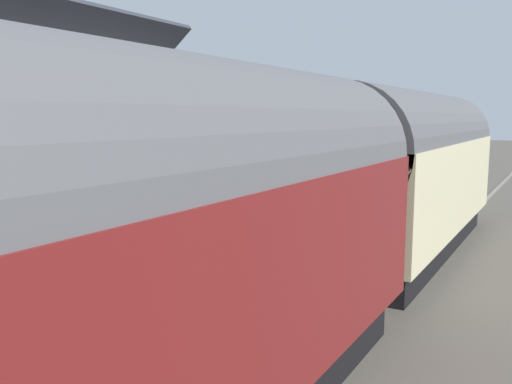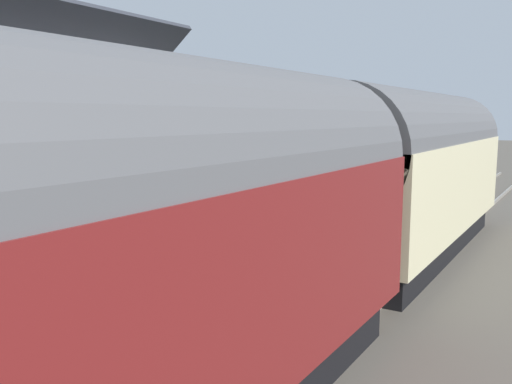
% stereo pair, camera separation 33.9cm
% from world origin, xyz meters
% --- Properties ---
extents(ground_plane, '(160.00, 160.00, 0.00)m').
position_xyz_m(ground_plane, '(0.00, 0.00, 0.00)').
color(ground_plane, '#4C473F').
extents(platform, '(32.00, 5.43, 0.96)m').
position_xyz_m(platform, '(0.00, 3.71, 0.48)').
color(platform, '#A39B8C').
rests_on(platform, ground).
extents(platform_edge_coping, '(32.00, 0.36, 0.02)m').
position_xyz_m(platform_edge_coping, '(0.00, 1.18, 0.97)').
color(platform_edge_coping, beige).
rests_on(platform_edge_coping, platform).
extents(rail_near, '(52.00, 0.08, 0.14)m').
position_xyz_m(rail_near, '(0.00, -1.62, 0.07)').
color(rail_near, gray).
rests_on(rail_near, ground).
extents(rail_far, '(52.00, 0.08, 0.14)m').
position_xyz_m(rail_far, '(0.00, -0.18, 0.07)').
color(rail_far, gray).
rests_on(rail_far, ground).
extents(train, '(20.28, 2.73, 4.32)m').
position_xyz_m(train, '(-1.82, -0.90, 2.22)').
color(train, black).
rests_on(train, ground).
extents(station_building, '(6.72, 3.60, 5.93)m').
position_xyz_m(station_building, '(-5.21, 4.41, 2.68)').
color(station_building, white).
rests_on(station_building, platform).
extents(bench_mid_platform, '(1.42, 0.50, 0.88)m').
position_xyz_m(bench_mid_platform, '(10.01, 3.24, 1.44)').
color(bench_mid_platform, brown).
rests_on(bench_mid_platform, platform).
extents(planter_bench_left, '(0.62, 0.62, 0.97)m').
position_xyz_m(planter_bench_left, '(8.84, 5.86, 1.46)').
color(planter_bench_left, black).
rests_on(planter_bench_left, platform).
extents(planter_by_door, '(0.42, 0.42, 0.78)m').
position_xyz_m(planter_by_door, '(4.16, 1.57, 1.36)').
color(planter_by_door, teal).
rests_on(planter_by_door, platform).
extents(planter_edge_far, '(0.46, 0.46, 0.74)m').
position_xyz_m(planter_edge_far, '(7.40, 3.28, 1.34)').
color(planter_edge_far, gray).
rests_on(planter_edge_far, platform).
extents(planter_under_sign, '(0.60, 0.60, 0.93)m').
position_xyz_m(planter_under_sign, '(11.31, 1.79, 1.44)').
color(planter_under_sign, '#9E5138').
rests_on(planter_under_sign, platform).
extents(planter_edge_near, '(0.69, 0.69, 0.93)m').
position_xyz_m(planter_edge_near, '(11.39, 2.58, 1.49)').
color(planter_edge_near, teal).
rests_on(planter_edge_near, platform).
extents(lamp_post_platform, '(0.32, 0.50, 3.90)m').
position_xyz_m(lamp_post_platform, '(-0.22, 1.97, 3.66)').
color(lamp_post_platform, black).
rests_on(lamp_post_platform, platform).
extents(station_sign_board, '(0.96, 0.06, 1.57)m').
position_xyz_m(station_sign_board, '(1.46, 1.84, 2.15)').
color(station_sign_board, black).
rests_on(station_sign_board, platform).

